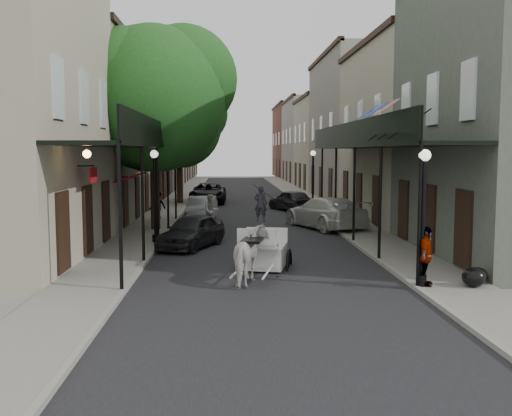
{
  "coord_description": "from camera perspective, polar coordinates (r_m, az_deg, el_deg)",
  "views": [
    {
      "loc": [
        -1.16,
        -17.03,
        3.77
      ],
      "look_at": [
        -0.08,
        4.82,
        1.6
      ],
      "focal_mm": 40.0,
      "sensor_mm": 36.0,
      "label": 1
    }
  ],
  "objects": [
    {
      "name": "building_row_left",
      "position": [
        47.63,
        -11.91,
        7.33
      ],
      "size": [
        5.0,
        80.0,
        10.5
      ],
      "primitive_type": "cube",
      "color": "#A19B80",
      "rests_on": "ground"
    },
    {
      "name": "gallery_left",
      "position": [
        24.28,
        -11.49,
        6.22
      ],
      "size": [
        2.2,
        18.05,
        4.88
      ],
      "color": "black",
      "rests_on": "sidewalk_left"
    },
    {
      "name": "building_row_right",
      "position": [
        48.05,
        8.97,
        7.36
      ],
      "size": [
        5.0,
        80.0,
        10.5
      ],
      "primitive_type": "cube",
      "color": "gray",
      "rests_on": "ground"
    },
    {
      "name": "gallery_right",
      "position": [
        24.73,
        11.16,
        6.22
      ],
      "size": [
        2.2,
        18.05,
        4.88
      ],
      "color": "black",
      "rests_on": "sidewalk_right"
    },
    {
      "name": "sidewalk_left",
      "position": [
        37.41,
        -8.71,
        -0.09
      ],
      "size": [
        2.2,
        90.0,
        0.12
      ],
      "primitive_type": "cube",
      "color": "gray",
      "rests_on": "ground"
    },
    {
      "name": "pedestrian_sidewalk_left",
      "position": [
        31.25,
        -9.82,
        0.28
      ],
      "size": [
        1.13,
        1.01,
        1.52
      ],
      "primitive_type": "imported",
      "rotation": [
        0.0,
        0.0,
        3.73
      ],
      "color": "gray",
      "rests_on": "sidewalk_left"
    },
    {
      "name": "lamppost_right_near",
      "position": [
        16.01,
        16.38,
        -0.73
      ],
      "size": [
        0.32,
        0.32,
        3.71
      ],
      "color": "black",
      "rests_on": "sidewalk_right"
    },
    {
      "name": "ground",
      "position": [
        17.48,
        1.06,
        -6.79
      ],
      "size": [
        140.0,
        140.0,
        0.0
      ],
      "primitive_type": "plane",
      "color": "gray",
      "rests_on": "ground"
    },
    {
      "name": "lamppost_right_far",
      "position": [
        35.46,
        5.71,
        2.86
      ],
      "size": [
        0.32,
        0.32,
        3.71
      ],
      "color": "black",
      "rests_on": "sidewalk_right"
    },
    {
      "name": "car_left_far",
      "position": [
        41.73,
        -4.8,
        1.5
      ],
      "size": [
        2.61,
        5.46,
        1.5
      ],
      "primitive_type": "imported",
      "rotation": [
        0.0,
        0.0,
        -0.02
      ],
      "color": "black",
      "rests_on": "ground"
    },
    {
      "name": "car_left_near",
      "position": [
        22.48,
        -6.47,
        -2.33
      ],
      "size": [
        2.87,
        4.14,
        1.31
      ],
      "primitive_type": "imported",
      "rotation": [
        0.0,
        0.0,
        -0.38
      ],
      "color": "black",
      "rests_on": "ground"
    },
    {
      "name": "trash_bags",
      "position": [
        16.8,
        21.07,
        -6.4
      ],
      "size": [
        0.89,
        1.04,
        0.53
      ],
      "color": "black",
      "rests_on": "sidewalk_right"
    },
    {
      "name": "road",
      "position": [
        37.23,
        -1.03,
        -0.14
      ],
      "size": [
        8.0,
        90.0,
        0.01
      ],
      "primitive_type": "cube",
      "color": "black",
      "rests_on": "ground"
    },
    {
      "name": "car_right_near",
      "position": [
        28.15,
        6.92,
        -0.46
      ],
      "size": [
        3.95,
        5.83,
        1.57
      ],
      "primitive_type": "imported",
      "rotation": [
        0.0,
        0.0,
        3.5
      ],
      "color": "silver",
      "rests_on": "ground"
    },
    {
      "name": "horse",
      "position": [
        16.31,
        -0.45,
        -4.76
      ],
      "size": [
        1.28,
        2.08,
        1.63
      ],
      "primitive_type": "imported",
      "rotation": [
        0.0,
        0.0,
        2.92
      ],
      "color": "beige",
      "rests_on": "ground"
    },
    {
      "name": "lamppost_left",
      "position": [
        23.27,
        -10.08,
        1.34
      ],
      "size": [
        0.32,
        0.32,
        3.71
      ],
      "color": "black",
      "rests_on": "sidewalk_left"
    },
    {
      "name": "tree_far",
      "position": [
        41.37,
        -7.18,
        8.49
      ],
      "size": [
        6.45,
        6.0,
        8.61
      ],
      "color": "#382619",
      "rests_on": "sidewalk_left"
    },
    {
      "name": "pedestrian_sidewalk_right",
      "position": [
        16.2,
        16.6,
        -4.65
      ],
      "size": [
        0.76,
        1.03,
        1.63
      ],
      "primitive_type": "imported",
      "rotation": [
        0.0,
        0.0,
        1.14
      ],
      "color": "gray",
      "rests_on": "sidewalk_right"
    },
    {
      "name": "carriage",
      "position": [
        18.75,
        0.91,
        -2.64
      ],
      "size": [
        1.98,
        2.64,
        2.73
      ],
      "rotation": [
        0.0,
        0.0,
        -0.22
      ],
      "color": "black",
      "rests_on": "ground"
    },
    {
      "name": "tree_near",
      "position": [
        27.51,
        -9.33,
        11.26
      ],
      "size": [
        7.31,
        6.8,
        9.63
      ],
      "color": "#382619",
      "rests_on": "sidewalk_left"
    },
    {
      "name": "sidewalk_right",
      "position": [
        37.72,
        6.59,
        -0.02
      ],
      "size": [
        2.2,
        90.0,
        0.12
      ],
      "primitive_type": "cube",
      "color": "gray",
      "rests_on": "ground"
    },
    {
      "name": "pedestrian_walking",
      "position": [
        28.37,
        -4.51,
        -0.31
      ],
      "size": [
        0.93,
        0.8,
        1.65
      ],
      "primitive_type": "imported",
      "rotation": [
        0.0,
        0.0,
        0.25
      ],
      "color": "#B1B2A7",
      "rests_on": "ground"
    },
    {
      "name": "car_left_mid",
      "position": [
        31.21,
        -5.46,
        -0.08
      ],
      "size": [
        1.67,
        4.1,
        1.32
      ],
      "primitive_type": "imported",
      "rotation": [
        0.0,
        0.0,
        -0.07
      ],
      "color": "#A8A8AD",
      "rests_on": "ground"
    },
    {
      "name": "car_right_far",
      "position": [
        36.38,
        3.53,
        0.78
      ],
      "size": [
        2.96,
        4.3,
        1.36
      ],
      "primitive_type": "imported",
      "rotation": [
        0.0,
        0.0,
        3.52
      ],
      "color": "black",
      "rests_on": "ground"
    }
  ]
}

